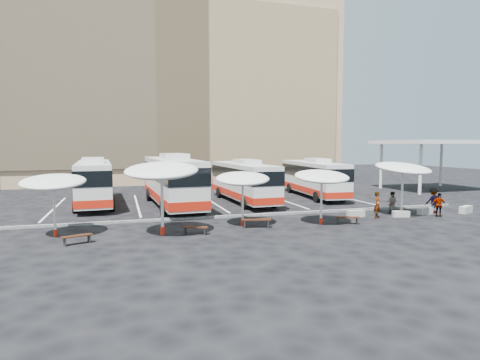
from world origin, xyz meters
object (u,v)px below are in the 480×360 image
object	(u,v)px
wood_bench_1	(195,228)
passenger_3	(433,201)
bus_1	(172,179)
passenger_1	(392,202)
passenger_0	(378,205)
passenger_2	(439,205)
bus_3	(313,177)
bus_2	(243,180)
wood_bench_2	(256,221)
wood_bench_0	(77,237)
sunshade_4	(403,169)
sunshade_3	(322,177)
bus_0	(94,180)
conc_bench_0	(356,214)
wood_bench_3	(347,218)
conc_bench_1	(401,214)
sunshade_0	(53,182)
conc_bench_2	(425,211)
conc_bench_3	(466,210)
sunshade_1	(162,171)

from	to	relation	value
wood_bench_1	passenger_3	distance (m)	17.09
bus_1	passenger_1	xyz separation A→B (m)	(14.10, -7.61, -1.32)
passenger_0	passenger_1	xyz separation A→B (m)	(2.02, 1.22, -0.09)
passenger_2	passenger_3	xyz separation A→B (m)	(0.77, 1.33, 0.09)
bus_3	passenger_3	size ratio (longest dim) A/B	6.46
bus_2	wood_bench_2	distance (m)	10.53
wood_bench_0	sunshade_4	bearing A→B (deg)	5.94
wood_bench_2	passenger_0	size ratio (longest dim) A/B	1.01
bus_3	sunshade_3	size ratio (longest dim) A/B	3.11
bus_0	wood_bench_0	world-z (taller)	bus_0
sunshade_3	conc_bench_0	world-z (taller)	sunshade_3
bus_2	wood_bench_1	distance (m)	12.46
wood_bench_3	bus_1	bearing A→B (deg)	132.39
wood_bench_1	passenger_0	xyz separation A→B (m)	(12.12, 1.36, 0.54)
wood_bench_3	passenger_1	world-z (taller)	passenger_1
bus_2	conc_bench_0	world-z (taller)	bus_2
wood_bench_0	conc_bench_1	size ratio (longest dim) A/B	1.35
wood_bench_1	conc_bench_0	distance (m)	11.20
sunshade_0	conc_bench_2	xyz separation A→B (m)	(23.05, 0.08, -2.60)
conc_bench_0	wood_bench_2	bearing A→B (deg)	-169.03
bus_3	sunshade_4	distance (m)	10.91
passenger_2	passenger_3	size ratio (longest dim) A/B	0.90
wood_bench_0	passenger_2	size ratio (longest dim) A/B	0.92
bus_3	sunshade_0	size ratio (longest dim) A/B	3.32
wood_bench_0	passenger_0	size ratio (longest dim) A/B	0.84
conc_bench_3	wood_bench_0	bearing A→B (deg)	-175.97
sunshade_3	passenger_0	distance (m)	4.95
bus_1	wood_bench_2	world-z (taller)	bus_1
wood_bench_0	passenger_3	size ratio (longest dim) A/B	0.83
conc_bench_0	bus_3	bearing A→B (deg)	78.52
sunshade_1	sunshade_3	xyz separation A→B (m)	(9.32, 0.24, -0.54)
bus_0	passenger_2	size ratio (longest dim) A/B	7.60
sunshade_4	wood_bench_3	size ratio (longest dim) A/B	2.89
bus_1	conc_bench_3	xyz separation A→B (m)	(19.13, -8.91, -1.84)
wood_bench_2	wood_bench_0	bearing A→B (deg)	-172.92
wood_bench_3	passenger_3	bearing A→B (deg)	12.64
bus_1	bus_3	distance (m)	13.22
bus_1	passenger_2	size ratio (longest dim) A/B	8.27
wood_bench_1	wood_bench_2	size ratio (longest dim) A/B	0.80
wood_bench_1	wood_bench_2	bearing A→B (deg)	10.64
bus_2	conc_bench_1	distance (m)	12.53
wood_bench_0	wood_bench_1	distance (m)	5.78
bus_1	bus_3	world-z (taller)	bus_1
bus_2	passenger_1	size ratio (longest dim) A/B	7.42
passenger_2	bus_3	bearing A→B (deg)	128.88
conc_bench_3	bus_1	bearing A→B (deg)	155.02
conc_bench_0	passenger_2	world-z (taller)	passenger_2
passenger_0	passenger_2	bearing A→B (deg)	-54.73
conc_bench_3	sunshade_4	bearing A→B (deg)	176.46
sunshade_3	wood_bench_3	xyz separation A→B (m)	(1.54, -0.40, -2.50)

